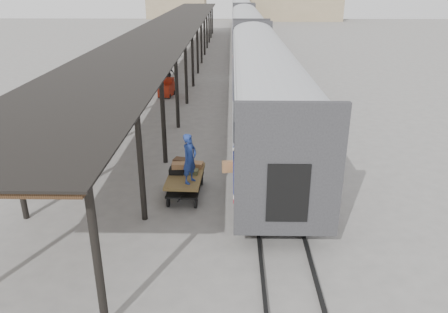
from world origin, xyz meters
TOP-DOWN VIEW (x-y plane):
  - ground at (0.00, 0.00)m, footprint 160.00×160.00m
  - train at (3.19, 33.79)m, footprint 3.45×76.01m
  - canopy at (-3.40, 24.00)m, footprint 4.90×64.30m
  - rails at (3.20, 34.00)m, footprint 1.54×150.00m
  - building_left at (-10.00, 82.00)m, footprint 12.00×8.00m
  - baggage_cart at (-0.12, -0.19)m, footprint 1.36×2.45m
  - suitcase_stack at (-0.22, 0.20)m, footprint 1.25×1.06m
  - luggage_tug at (-2.95, 14.88)m, footprint 1.07×1.52m
  - porter at (0.13, -0.84)m, footprint 0.70×0.79m
  - pedestrian at (-3.28, 18.46)m, footprint 1.07×0.67m

SIDE VIEW (x-z plane):
  - ground at x=0.00m, z-range 0.00..0.00m
  - rails at x=3.20m, z-range 0.00..0.12m
  - luggage_tug at x=-2.95m, z-range -0.05..1.19m
  - baggage_cart at x=-0.12m, z-range 0.22..1.08m
  - pedestrian at x=-3.28m, z-range 0.00..1.70m
  - suitcase_stack at x=-0.22m, z-range 0.81..1.25m
  - porter at x=0.13m, z-range 0.86..2.68m
  - train at x=3.19m, z-range 0.69..4.70m
  - building_left at x=-10.00m, z-range 0.00..6.00m
  - canopy at x=-3.40m, z-range 1.93..6.08m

